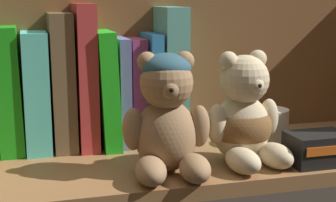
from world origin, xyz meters
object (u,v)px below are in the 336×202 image
book_4 (9,89)px  book_10 (134,89)px  book_9 (119,90)px  book_6 (61,80)px  book_5 (36,90)px  teddy_bear_smaller (244,119)px  pillar_candle (270,127)px  book_11 (149,86)px  book_7 (84,75)px  teddy_bear_larger (167,117)px  small_product_box (318,148)px  book_12 (167,73)px  book_8 (104,87)px

book_4 → book_10: size_ratio=1.13×
book_9 → book_6: bearing=180.0°
book_10 → book_6: bearing=180.0°
book_5 → book_6: 4.00cm
teddy_bear_smaller → pillar_candle: teddy_bear_smaller is taller
book_11 → book_5: bearing=180.0°
book_7 → teddy_bear_larger: 19.08cm
book_4 → teddy_bear_larger: size_ratio=1.16×
book_6 → book_7: book_7 is taller
pillar_candle → small_product_box: pillar_candle is taller
book_12 → book_9: bearing=180.0°
book_6 → book_10: size_ratio=1.24×
book_5 → pillar_candle: bearing=-13.8°
book_6 → book_12: bearing=0.0°
book_4 → book_10: (18.73, 0.00, -1.02)cm
book_8 → pillar_candle: size_ratio=3.06×
book_10 → teddy_bear_larger: size_ratio=1.03×
book_8 → teddy_bear_larger: bearing=-72.1°
book_11 → book_10: bearing=180.0°
book_5 → book_6: book_6 is taller
book_10 → book_4: bearing=180.0°
book_9 → book_11: book_11 is taller
book_12 → teddy_bear_smaller: size_ratio=1.36×
book_7 → book_10: 8.18cm
book_5 → teddy_bear_larger: bearing=-47.2°
book_6 → book_8: size_ratio=1.15×
book_8 → book_9: (2.43, 0.00, -0.53)cm
book_8 → pillar_candle: 26.31cm
book_12 → pillar_candle: size_ratio=3.67×
book_9 → book_8: bearing=180.0°
book_11 → book_6: bearing=180.0°
book_9 → pillar_candle: bearing=-21.2°
book_5 → book_10: 14.92cm
book_9 → book_12: 8.10cm
book_5 → book_9: book_5 is taller
teddy_bear_larger → book_7: bearing=116.6°
teddy_bear_smaller → small_product_box: bearing=-19.7°
book_10 → book_9: bearing=180.0°
book_6 → book_8: book_6 is taller
book_6 → teddy_bear_smaller: size_ratio=1.31×
book_6 → pillar_candle: 32.54cm
book_7 → pillar_candle: size_ratio=3.76×
book_5 → small_product_box: book_5 is taller
book_7 → small_product_box: size_ratio=2.66×
book_4 → book_12: bearing=0.0°
book_10 → small_product_box: book_10 is taller
teddy_bear_smaller → small_product_box: size_ratio=1.90×
book_7 → small_product_box: bearing=-32.8°
book_7 → pillar_candle: book_7 is taller
teddy_bear_larger → book_9: bearing=100.1°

